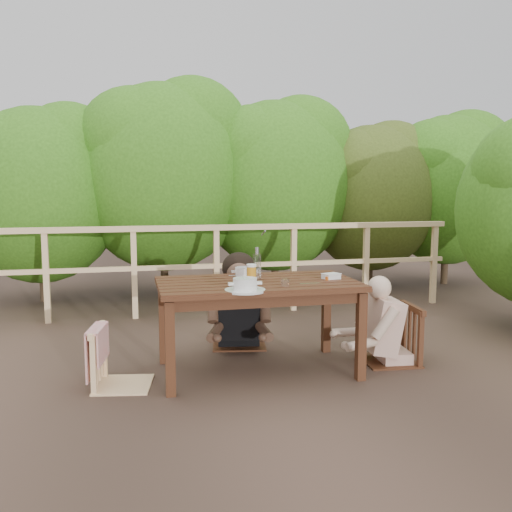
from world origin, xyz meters
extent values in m
plane|color=#4C372B|center=(0.00, 0.00, 0.00)|extent=(60.00, 60.00, 0.00)
cube|color=#3A1D0F|center=(0.00, 0.00, 0.35)|extent=(1.51, 0.85, 0.70)
cube|color=#E9BD87|center=(-1.02, -0.09, 0.41)|extent=(0.47, 0.47, 0.82)
cube|color=#3A1D0F|center=(0.00, 0.74, 0.47)|extent=(0.54, 0.54, 0.94)
cube|color=#3A1D0F|center=(1.11, -0.02, 0.44)|extent=(0.48, 0.48, 0.88)
cube|color=#E9BD87|center=(0.00, 2.00, 0.51)|extent=(5.60, 0.10, 1.01)
cylinder|color=white|center=(-0.17, -0.32, 0.75)|extent=(0.29, 0.29, 0.10)
cylinder|color=white|center=(-0.05, 0.27, 0.74)|extent=(0.25, 0.25, 0.08)
cylinder|color=orange|center=(-0.05, 0.01, 0.77)|extent=(0.08, 0.08, 0.14)
cylinder|color=white|center=(0.02, 0.08, 0.83)|extent=(0.06, 0.06, 0.27)
cylinder|color=silver|center=(0.14, -0.27, 0.73)|extent=(0.06, 0.06, 0.07)
cube|color=white|center=(0.59, -0.03, 0.73)|extent=(0.16, 0.13, 0.06)
camera|label=1|loc=(-0.96, -4.07, 1.43)|focal=38.88mm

